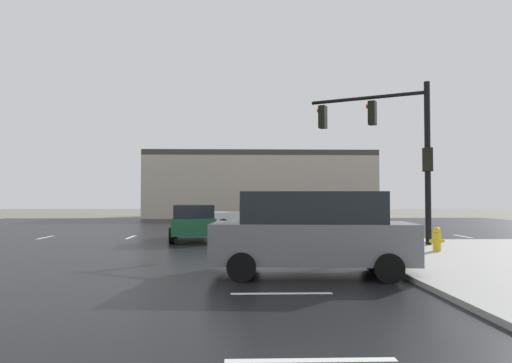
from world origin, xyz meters
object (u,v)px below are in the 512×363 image
Objects in this scene: traffic_signal_mast at (394,138)px; suv_red at (301,209)px; sedan_green at (194,222)px; fire_hydrant at (437,239)px; sedan_white at (252,215)px; suv_grey at (312,231)px.

traffic_signal_mast reaches higher than suv_red.
suv_red reaches higher than sedan_green.
suv_red is (-2.18, 18.89, 0.55)m from fire_hydrant.
fire_hydrant is 14.57m from sedan_white.
suv_red is (-1.65, 16.08, -3.13)m from traffic_signal_mast.
sedan_green is 0.94× the size of suv_grey.
sedan_green is (-7.99, 2.80, -3.36)m from traffic_signal_mast.
traffic_signal_mast is 16.47m from suv_red.
sedan_white is at bearing 113.42° from fire_hydrant.
traffic_signal_mast is 9.11m from sedan_green.
suv_grey is (-4.77, -4.26, 0.55)m from fire_hydrant.
suv_grey is 17.66m from sedan_white.
suv_grey reaches higher than sedan_green.
fire_hydrant is at bearing 46.75° from suv_grey.
sedan_green is 0.94× the size of suv_red.
suv_red is (3.61, 5.52, 0.24)m from sedan_white.
fire_hydrant is at bearing 101.13° from suv_red.
fire_hydrant is (0.53, -2.80, -3.68)m from traffic_signal_mast.
sedan_white reaches higher than fire_hydrant.
traffic_signal_mast is 1.24× the size of suv_grey.
suv_grey is at bearing -164.16° from sedan_green.
suv_red is at bearing -30.50° from sedan_green.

